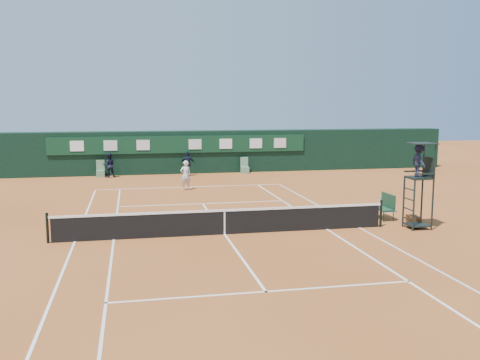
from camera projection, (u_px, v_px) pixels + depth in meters
name	position (u px, v px, depth m)	size (l,w,h in m)	color
ground	(225.00, 234.00, 20.34)	(90.00, 90.00, 0.00)	#AA5A28
court_lines	(225.00, 234.00, 20.34)	(11.05, 23.85, 0.01)	white
tennis_net	(224.00, 221.00, 20.27)	(12.90, 0.10, 1.10)	black
back_wall	(180.00, 152.00, 38.31)	(40.00, 1.65, 3.00)	black
linesman_chair_left	(101.00, 172.00, 36.17)	(0.55, 0.50, 1.15)	#56835A
linesman_chair_right	(245.00, 169.00, 38.14)	(0.55, 0.50, 1.15)	#598868
umpire_chair	(419.00, 167.00, 20.99)	(0.96, 0.95, 3.42)	black
player_bench	(385.00, 205.00, 23.00)	(0.56, 1.20, 1.10)	#183C26
tennis_bag	(414.00, 220.00, 22.15)	(0.37, 0.85, 0.32)	black
cooler	(387.00, 205.00, 24.53)	(0.57, 0.57, 0.65)	white
tennis_ball	(241.00, 187.00, 31.66)	(0.07, 0.07, 0.07)	#D1E034
player	(186.00, 175.00, 30.69)	(0.62, 0.41, 1.71)	silver
ball_kid_left	(109.00, 165.00, 35.93)	(0.80, 0.62, 1.65)	black
ball_kid_right	(188.00, 164.00, 36.69)	(0.99, 0.41, 1.69)	black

